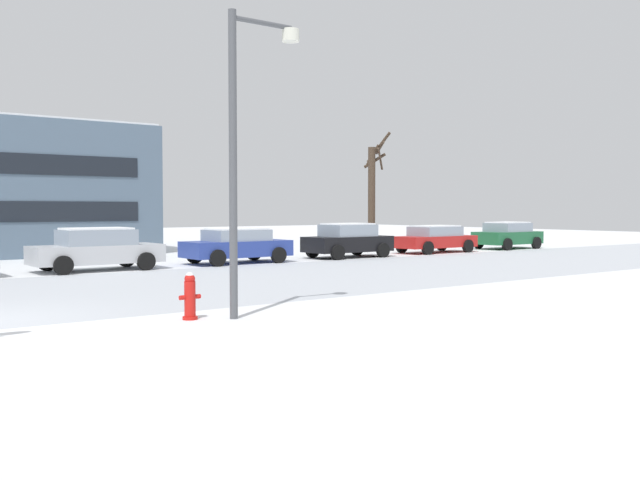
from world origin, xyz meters
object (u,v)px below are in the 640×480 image
Objects in this scene: street_lamp at (245,134)px; parked_car_blue at (237,245)px; fire_hydrant at (190,296)px; parked_car_red at (435,239)px; parked_car_silver at (97,249)px; parked_car_green at (508,235)px; parked_car_black at (348,240)px.

parked_car_blue is (6.63, 12.19, -2.93)m from street_lamp.
parked_car_red is (18.83, 11.83, 0.23)m from fire_hydrant.
parked_car_silver is (1.03, 12.18, -2.89)m from street_lamp.
parked_car_red is at bearing 32.13° from fire_hydrant.
parked_car_green is at bearing 0.55° from parked_car_red.
parked_car_blue is at bearing 57.03° from fire_hydrant.
street_lamp is at bearing -152.28° from parked_car_green.
parked_car_silver is 1.04× the size of parked_car_blue.
parked_car_black reaches higher than parked_car_green.
parked_car_red is 1.13× the size of parked_car_green.
street_lamp is at bearing -94.83° from parked_car_silver.
fire_hydrant is 0.21× the size of parked_car_red.
parked_car_silver is 22.39m from parked_car_green.
parked_car_silver reaches higher than parked_car_red.
parked_car_red is at bearing 0.30° from parked_car_blue.
parked_car_blue is 11.20m from parked_car_red.
parked_car_silver is 1.10× the size of parked_car_black.
parked_car_black is at bearing -178.75° from parked_car_red.
parked_car_blue is at bearing 0.17° from parked_car_silver.
street_lamp is at bearing -22.93° from fire_hydrant.
parked_car_silver is at bearing -179.83° from parked_car_blue.
street_lamp is 12.56m from parked_car_silver.
street_lamp is 1.49× the size of parked_car_black.
parked_car_silver is (2.04, 11.75, 0.29)m from fire_hydrant.
parked_car_green is at bearing 25.93° from fire_hydrant.
street_lamp is (1.01, -0.43, 3.18)m from fire_hydrant.
parked_car_red is at bearing 0.26° from parked_car_silver.
parked_car_black is at bearing 41.49° from fire_hydrant.
fire_hydrant is 0.15× the size of street_lamp.
street_lamp is 1.54× the size of parked_car_green.
street_lamp reaches higher than parked_car_silver.
parked_car_green is (16.79, 0.11, 0.02)m from parked_car_blue.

